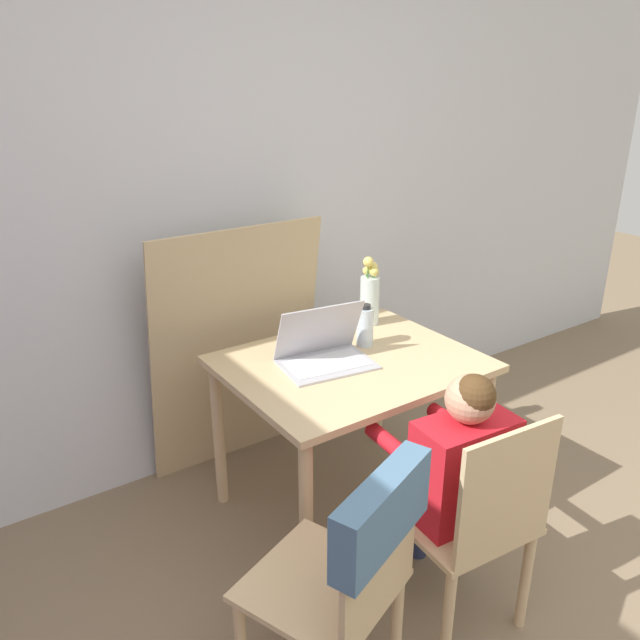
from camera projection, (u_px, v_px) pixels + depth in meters
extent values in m
cube|color=silver|center=(224.00, 204.00, 2.81)|extent=(6.40, 0.05, 2.50)
cube|color=#D6B784|center=(351.00, 364.00, 2.54)|extent=(1.00, 0.79, 0.03)
cylinder|color=#D6B784|center=(306.00, 523.00, 2.17)|extent=(0.05, 0.05, 0.68)
cylinder|color=#D6B784|center=(483.00, 443.00, 2.64)|extent=(0.05, 0.05, 0.68)
cylinder|color=#D6B784|center=(219.00, 435.00, 2.70)|extent=(0.05, 0.05, 0.68)
cylinder|color=#D6B784|center=(379.00, 381.00, 3.17)|extent=(0.05, 0.05, 0.68)
cube|color=#D6B784|center=(458.00, 516.00, 2.10)|extent=(0.43, 0.43, 0.02)
cube|color=#D6B784|center=(507.00, 493.00, 1.86)|extent=(0.38, 0.05, 0.42)
cylinder|color=#D6B784|center=(458.00, 521.00, 2.39)|extent=(0.04, 0.04, 0.40)
cylinder|color=#D6B784|center=(385.00, 552.00, 2.23)|extent=(0.04, 0.04, 0.40)
cylinder|color=#D6B784|center=(525.00, 579.00, 2.11)|extent=(0.04, 0.04, 0.40)
cylinder|color=#D6B784|center=(448.00, 619.00, 1.96)|extent=(0.04, 0.04, 0.40)
cube|color=#D6B784|center=(321.00, 584.00, 1.82)|extent=(0.52, 0.52, 0.02)
cube|color=#D6B784|center=(381.00, 551.00, 1.63)|extent=(0.36, 0.15, 0.42)
cylinder|color=#D6B784|center=(307.00, 579.00, 2.11)|extent=(0.04, 0.04, 0.40)
cylinder|color=#D6B784|center=(397.00, 626.00, 1.94)|extent=(0.04, 0.04, 0.40)
cube|color=slate|center=(382.00, 513.00, 1.59)|extent=(0.39, 0.22, 0.20)
cube|color=red|center=(463.00, 469.00, 2.03)|extent=(0.34, 0.21, 0.36)
sphere|color=tan|center=(470.00, 399.00, 1.93)|extent=(0.16, 0.16, 0.16)
sphere|color=#4C3319|center=(474.00, 395.00, 1.91)|extent=(0.13, 0.13, 0.13)
cylinder|color=navy|center=(448.00, 482.00, 2.23)|extent=(0.11, 0.29, 0.09)
cylinder|color=navy|center=(416.00, 495.00, 2.17)|extent=(0.11, 0.29, 0.09)
cylinder|color=navy|center=(420.00, 511.00, 2.43)|extent=(0.08, 0.08, 0.42)
cylinder|color=navy|center=(390.00, 523.00, 2.36)|extent=(0.08, 0.08, 0.42)
cylinder|color=red|center=(454.00, 424.00, 2.25)|extent=(0.08, 0.24, 0.06)
cylinder|color=red|center=(391.00, 445.00, 2.13)|extent=(0.08, 0.24, 0.06)
cube|color=#B2B2B7|center=(327.00, 364.00, 2.49)|extent=(0.39, 0.30, 0.01)
cube|color=silver|center=(327.00, 363.00, 2.49)|extent=(0.34, 0.22, 0.00)
cube|color=#B2B2B7|center=(319.00, 330.00, 2.51)|extent=(0.37, 0.16, 0.23)
cube|color=black|center=(318.00, 330.00, 2.51)|extent=(0.33, 0.14, 0.20)
cylinder|color=silver|center=(370.00, 301.00, 2.87)|extent=(0.09, 0.09, 0.23)
cylinder|color=#3D7A38|center=(372.00, 290.00, 2.87)|extent=(0.01, 0.01, 0.23)
sphere|color=#EFDB66|center=(373.00, 267.00, 2.83)|extent=(0.04, 0.04, 0.04)
cylinder|color=#3D7A38|center=(366.00, 292.00, 2.87)|extent=(0.01, 0.01, 0.21)
sphere|color=#EFDB66|center=(367.00, 271.00, 2.83)|extent=(0.04, 0.04, 0.04)
cylinder|color=#3D7A38|center=(367.00, 289.00, 2.83)|extent=(0.01, 0.01, 0.26)
sphere|color=#EFDB66|center=(368.00, 262.00, 2.79)|extent=(0.05, 0.05, 0.05)
cylinder|color=#3D7A38|center=(373.00, 294.00, 2.85)|extent=(0.01, 0.01, 0.21)
sphere|color=#EFDB66|center=(374.00, 272.00, 2.81)|extent=(0.04, 0.04, 0.04)
cylinder|color=silver|center=(365.00, 327.00, 2.65)|extent=(0.07, 0.07, 0.17)
cylinder|color=#262628|center=(366.00, 307.00, 2.61)|extent=(0.04, 0.04, 0.02)
cube|color=tan|center=(237.00, 350.00, 2.91)|extent=(0.83, 0.18, 1.19)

